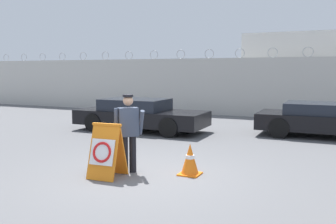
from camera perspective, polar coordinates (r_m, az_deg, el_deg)
The scene contains 8 objects.
ground_plane at distance 7.92m, azimuth -3.81°, elevation -9.76°, with size 90.00×90.00×0.00m, color #5B5B5E.
perimeter_wall at distance 18.22m, azimuth 13.13°, elevation 3.71°, with size 36.00×0.30×3.25m.
building_block at distance 21.99m, azimuth 21.61°, elevation 5.47°, with size 6.78×6.11×4.05m.
barricade_sign at distance 7.82m, azimuth -9.41°, elevation -5.83°, with size 0.66×0.71×1.12m.
security_guard at distance 8.05m, azimuth -6.05°, elevation -2.72°, with size 0.64×0.47×1.69m.
traffic_cone_mid at distance 7.96m, azimuth 3.37°, elevation -7.22°, with size 0.44×0.44×0.67m.
parked_car_front_coupe at distance 13.65m, azimuth -4.34°, elevation -0.40°, with size 4.79×1.95×1.16m.
parked_car_rear_sedan at distance 13.40m, azimuth 22.50°, elevation -1.04°, with size 4.25×1.97×1.13m.
Camera 1 is at (3.64, -6.68, 2.20)m, focal length 40.00 mm.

